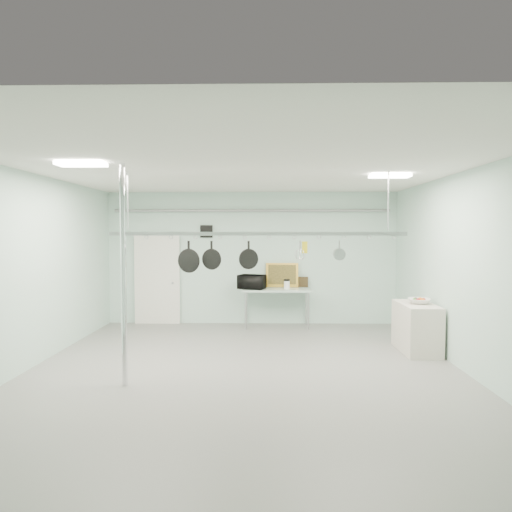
{
  "coord_description": "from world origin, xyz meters",
  "views": [
    {
      "loc": [
        0.34,
        -7.07,
        2.21
      ],
      "look_at": [
        0.17,
        1.0,
        1.8
      ],
      "focal_mm": 32.0,
      "sensor_mm": 36.0,
      "label": 1
    }
  ],
  "objects_px": {
    "pot_rack": "(257,232)",
    "coffee_canister": "(287,285)",
    "skillet_right": "(249,255)",
    "skillet_mid": "(212,255)",
    "skillet_left": "(189,257)",
    "microwave": "(252,282)",
    "chrome_pole": "(124,276)",
    "fruit_bowl": "(419,301)",
    "side_cabinet": "(416,328)",
    "prep_table": "(277,292)"
  },
  "relations": [
    {
      "from": "pot_rack",
      "to": "coffee_canister",
      "type": "relative_size",
      "value": 24.95
    },
    {
      "from": "skillet_right",
      "to": "skillet_mid",
      "type": "bearing_deg",
      "value": 157.96
    },
    {
      "from": "pot_rack",
      "to": "skillet_left",
      "type": "distance_m",
      "value": 1.19
    },
    {
      "from": "skillet_left",
      "to": "microwave",
      "type": "bearing_deg",
      "value": 91.5
    },
    {
      "from": "pot_rack",
      "to": "skillet_mid",
      "type": "xyz_separation_m",
      "value": [
        -0.74,
        0.0,
        -0.38
      ]
    },
    {
      "from": "skillet_mid",
      "to": "skillet_right",
      "type": "xyz_separation_m",
      "value": [
        0.6,
        0.0,
        -0.0
      ]
    },
    {
      "from": "pot_rack",
      "to": "chrome_pole",
      "type": "bearing_deg",
      "value": -154.65
    },
    {
      "from": "pot_rack",
      "to": "skillet_mid",
      "type": "distance_m",
      "value": 0.83
    },
    {
      "from": "fruit_bowl",
      "to": "skillet_mid",
      "type": "xyz_separation_m",
      "value": [
        -3.73,
        -1.08,
        0.9
      ]
    },
    {
      "from": "chrome_pole",
      "to": "skillet_left",
      "type": "bearing_deg",
      "value": 48.84
    },
    {
      "from": "side_cabinet",
      "to": "skillet_right",
      "type": "relative_size",
      "value": 2.57
    },
    {
      "from": "microwave",
      "to": "fruit_bowl",
      "type": "relative_size",
      "value": 1.47
    },
    {
      "from": "chrome_pole",
      "to": "skillet_mid",
      "type": "height_order",
      "value": "chrome_pole"
    },
    {
      "from": "skillet_left",
      "to": "skillet_right",
      "type": "relative_size",
      "value": 1.13
    },
    {
      "from": "side_cabinet",
      "to": "skillet_right",
      "type": "bearing_deg",
      "value": -160.39
    },
    {
      "from": "prep_table",
      "to": "microwave",
      "type": "relative_size",
      "value": 2.68
    },
    {
      "from": "chrome_pole",
      "to": "prep_table",
      "type": "xyz_separation_m",
      "value": [
        2.3,
        4.2,
        -0.77
      ]
    },
    {
      "from": "chrome_pole",
      "to": "side_cabinet",
      "type": "bearing_deg",
      "value": 22.41
    },
    {
      "from": "chrome_pole",
      "to": "skillet_left",
      "type": "height_order",
      "value": "chrome_pole"
    },
    {
      "from": "microwave",
      "to": "coffee_canister",
      "type": "height_order",
      "value": "microwave"
    },
    {
      "from": "pot_rack",
      "to": "skillet_left",
      "type": "xyz_separation_m",
      "value": [
        -1.11,
        0.0,
        -0.41
      ]
    },
    {
      "from": "prep_table",
      "to": "coffee_canister",
      "type": "relative_size",
      "value": 8.32
    },
    {
      "from": "chrome_pole",
      "to": "coffee_canister",
      "type": "bearing_deg",
      "value": 58.3
    },
    {
      "from": "skillet_left",
      "to": "fruit_bowl",
      "type": "bearing_deg",
      "value": 32.54
    },
    {
      "from": "prep_table",
      "to": "pot_rack",
      "type": "height_order",
      "value": "pot_rack"
    },
    {
      "from": "skillet_mid",
      "to": "skillet_left",
      "type": "bearing_deg",
      "value": -160.82
    },
    {
      "from": "skillet_mid",
      "to": "prep_table",
      "type": "bearing_deg",
      "value": 90.11
    },
    {
      "from": "side_cabinet",
      "to": "skillet_mid",
      "type": "xyz_separation_m",
      "value": [
        -3.69,
        -1.1,
        1.4
      ]
    },
    {
      "from": "pot_rack",
      "to": "skillet_right",
      "type": "distance_m",
      "value": 0.4
    },
    {
      "from": "pot_rack",
      "to": "skillet_mid",
      "type": "height_order",
      "value": "pot_rack"
    },
    {
      "from": "prep_table",
      "to": "skillet_mid",
      "type": "bearing_deg",
      "value": -109.07
    },
    {
      "from": "coffee_canister",
      "to": "skillet_right",
      "type": "bearing_deg",
      "value": -103.52
    },
    {
      "from": "microwave",
      "to": "skillet_mid",
      "type": "relative_size",
      "value": 1.28
    },
    {
      "from": "chrome_pole",
      "to": "microwave",
      "type": "bearing_deg",
      "value": 67.29
    },
    {
      "from": "fruit_bowl",
      "to": "skillet_left",
      "type": "relative_size",
      "value": 0.77
    },
    {
      "from": "coffee_canister",
      "to": "fruit_bowl",
      "type": "xyz_separation_m",
      "value": [
        2.35,
        -2.11,
        -0.05
      ]
    },
    {
      "from": "microwave",
      "to": "skillet_left",
      "type": "relative_size",
      "value": 1.13
    },
    {
      "from": "microwave",
      "to": "skillet_mid",
      "type": "bearing_deg",
      "value": 99.36
    },
    {
      "from": "pot_rack",
      "to": "coffee_canister",
      "type": "xyz_separation_m",
      "value": [
        0.63,
        3.2,
        -1.23
      ]
    },
    {
      "from": "microwave",
      "to": "skillet_left",
      "type": "xyz_separation_m",
      "value": [
        -0.93,
        -3.21,
        0.75
      ]
    },
    {
      "from": "side_cabinet",
      "to": "coffee_canister",
      "type": "xyz_separation_m",
      "value": [
        -2.32,
        2.1,
        0.55
      ]
    },
    {
      "from": "pot_rack",
      "to": "microwave",
      "type": "distance_m",
      "value": 3.42
    },
    {
      "from": "microwave",
      "to": "skillet_mid",
      "type": "distance_m",
      "value": 3.35
    },
    {
      "from": "prep_table",
      "to": "fruit_bowl",
      "type": "bearing_deg",
      "value": -40.6
    },
    {
      "from": "prep_table",
      "to": "coffee_canister",
      "type": "distance_m",
      "value": 0.3
    },
    {
      "from": "pot_rack",
      "to": "fruit_bowl",
      "type": "xyz_separation_m",
      "value": [
        2.98,
        1.08,
        -1.28
      ]
    },
    {
      "from": "chrome_pole",
      "to": "side_cabinet",
      "type": "relative_size",
      "value": 2.67
    },
    {
      "from": "prep_table",
      "to": "microwave",
      "type": "distance_m",
      "value": 0.63
    },
    {
      "from": "pot_rack",
      "to": "skillet_mid",
      "type": "bearing_deg",
      "value": 180.0
    },
    {
      "from": "pot_rack",
      "to": "prep_table",
      "type": "bearing_deg",
      "value": 83.09
    }
  ]
}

